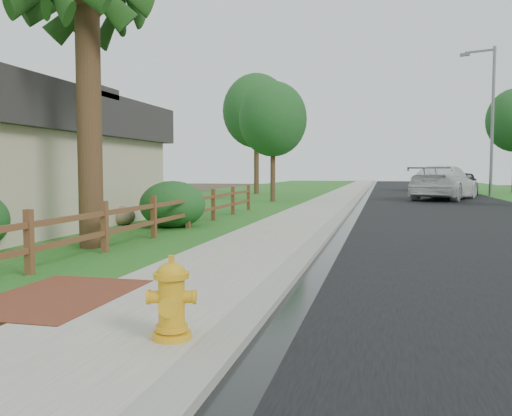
% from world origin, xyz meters
% --- Properties ---
extents(ground, '(120.00, 120.00, 0.00)m').
position_xyz_m(ground, '(0.00, 0.00, 0.00)').
color(ground, '#392C1F').
extents(road, '(8.00, 90.00, 0.02)m').
position_xyz_m(road, '(4.60, 35.00, 0.01)').
color(road, black).
rests_on(road, ground).
extents(curb, '(0.40, 90.00, 0.12)m').
position_xyz_m(curb, '(0.40, 35.00, 0.06)').
color(curb, gray).
rests_on(curb, ground).
extents(wet_gutter, '(0.50, 90.00, 0.00)m').
position_xyz_m(wet_gutter, '(0.75, 35.00, 0.02)').
color(wet_gutter, black).
rests_on(wet_gutter, road).
extents(sidewalk, '(2.20, 90.00, 0.10)m').
position_xyz_m(sidewalk, '(-0.90, 35.00, 0.05)').
color(sidewalk, gray).
rests_on(sidewalk, ground).
extents(grass_strip, '(1.60, 90.00, 0.06)m').
position_xyz_m(grass_strip, '(-2.80, 35.00, 0.03)').
color(grass_strip, '#19591E').
rests_on(grass_strip, ground).
extents(lawn_near, '(9.00, 90.00, 0.04)m').
position_xyz_m(lawn_near, '(-8.00, 35.00, 0.02)').
color(lawn_near, '#19591E').
rests_on(lawn_near, ground).
extents(brick_patch, '(1.60, 2.40, 0.11)m').
position_xyz_m(brick_patch, '(-2.20, -1.00, 0.06)').
color(brick_patch, brown).
rests_on(brick_patch, ground).
extents(ranch_fence, '(0.12, 16.92, 1.10)m').
position_xyz_m(ranch_fence, '(-3.60, 6.40, 0.62)').
color(ranch_fence, '#51381B').
rests_on(ranch_fence, ground).
extents(fire_hydrant, '(0.53, 0.43, 0.81)m').
position_xyz_m(fire_hydrant, '(-0.10, -2.30, 0.47)').
color(fire_hydrant, gold).
rests_on(fire_hydrant, sidewalk).
extents(white_suv, '(4.83, 7.23, 1.95)m').
position_xyz_m(white_suv, '(5.30, 25.98, 0.99)').
color(white_suv, silver).
rests_on(white_suv, road).
extents(dark_car_mid, '(2.34, 4.93, 1.63)m').
position_xyz_m(dark_car_mid, '(7.20, 32.67, 0.83)').
color(dark_car_mid, black).
rests_on(dark_car_mid, road).
extents(dark_car_far, '(1.77, 4.15, 1.33)m').
position_xyz_m(dark_car_far, '(5.15, 38.56, 0.69)').
color(dark_car_far, black).
rests_on(dark_car_far, road).
extents(streetlight, '(2.15, 0.96, 9.66)m').
position_xyz_m(streetlight, '(8.53, 30.86, 5.47)').
color(streetlight, slate).
rests_on(streetlight, ground).
extents(boulder, '(1.00, 0.80, 0.62)m').
position_xyz_m(boulder, '(-6.00, 8.14, 0.31)').
color(boulder, brown).
rests_on(boulder, ground).
extents(shrub_c, '(2.11, 2.11, 1.40)m').
position_xyz_m(shrub_c, '(-4.19, 7.90, 0.70)').
color(shrub_c, '#17431C').
rests_on(shrub_c, ground).
extents(shrub_d, '(2.38, 2.38, 1.29)m').
position_xyz_m(shrub_d, '(-6.50, 12.57, 0.64)').
color(shrub_d, '#17431C').
rests_on(shrub_d, ground).
extents(tree_near_left, '(3.63, 3.63, 6.43)m').
position_xyz_m(tree_near_left, '(-3.90, 21.41, 4.42)').
color(tree_near_left, '#3D2E19').
rests_on(tree_near_left, ground).
extents(tree_mid_left, '(4.76, 4.76, 8.50)m').
position_xyz_m(tree_mid_left, '(-6.90, 30.38, 5.87)').
color(tree_mid_left, '#3D2E19').
rests_on(tree_mid_left, ground).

